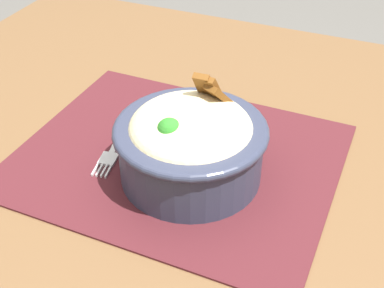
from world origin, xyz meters
The scene contains 4 objects.
table centered at (0.00, 0.00, 0.67)m, with size 1.10×0.92×0.75m.
placemat centered at (0.03, 0.01, 0.75)m, with size 0.42×0.34×0.00m, color #47191E.
bowl centered at (0.00, 0.03, 0.80)m, with size 0.21×0.21×0.13m.
fork centered at (0.12, 0.03, 0.75)m, with size 0.04×0.13×0.00m.
Camera 1 is at (-0.20, 0.51, 1.19)m, focal length 49.06 mm.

